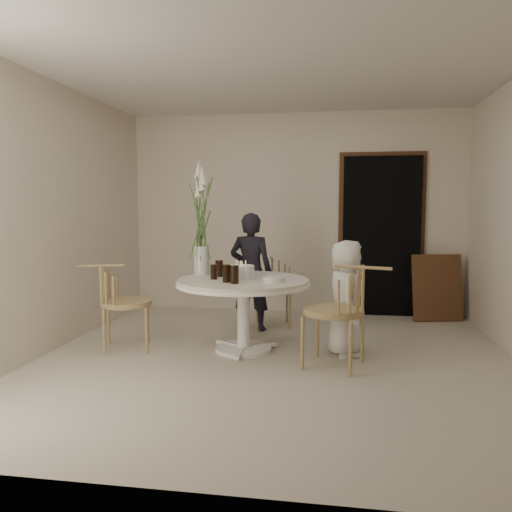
# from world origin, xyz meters

# --- Properties ---
(ground) EXTENTS (4.50, 4.50, 0.00)m
(ground) POSITION_xyz_m (0.00, 0.00, 0.00)
(ground) COLOR beige
(ground) RESTS_ON ground
(room_shell) EXTENTS (4.50, 4.50, 4.50)m
(room_shell) POSITION_xyz_m (0.00, 0.00, 1.62)
(room_shell) COLOR silver
(room_shell) RESTS_ON ground
(doorway) EXTENTS (1.00, 0.10, 2.10)m
(doorway) POSITION_xyz_m (1.15, 2.19, 1.05)
(doorway) COLOR black
(doorway) RESTS_ON ground
(door_trim) EXTENTS (1.12, 0.03, 2.22)m
(door_trim) POSITION_xyz_m (1.15, 2.23, 1.11)
(door_trim) COLOR brown
(door_trim) RESTS_ON ground
(table) EXTENTS (1.33, 1.33, 0.73)m
(table) POSITION_xyz_m (-0.35, 0.25, 0.62)
(table) COLOR white
(table) RESTS_ON ground
(picture_frame) EXTENTS (0.66, 0.32, 0.84)m
(picture_frame) POSITION_xyz_m (1.84, 1.95, 0.42)
(picture_frame) COLOR brown
(picture_frame) RESTS_ON ground
(chair_far) EXTENTS (0.50, 0.53, 0.81)m
(chair_far) POSITION_xyz_m (-0.20, 1.44, 0.53)
(chair_far) COLOR tan
(chair_far) RESTS_ON ground
(chair_right) EXTENTS (0.65, 0.62, 0.94)m
(chair_right) POSITION_xyz_m (0.67, -0.13, 0.61)
(chair_right) COLOR tan
(chair_right) RESTS_ON ground
(chair_left) EXTENTS (0.62, 0.60, 0.88)m
(chair_left) POSITION_xyz_m (-1.65, 0.09, 0.57)
(chair_left) COLOR tan
(chair_left) RESTS_ON ground
(girl) EXTENTS (0.53, 0.38, 1.38)m
(girl) POSITION_xyz_m (-0.42, 1.11, 0.69)
(girl) COLOR black
(girl) RESTS_ON ground
(boy) EXTENTS (0.41, 0.58, 1.13)m
(boy) POSITION_xyz_m (0.66, 0.28, 0.56)
(boy) COLOR silver
(boy) RESTS_ON ground
(birthday_cake) EXTENTS (0.27, 0.27, 0.18)m
(birthday_cake) POSITION_xyz_m (-0.38, 0.29, 0.79)
(birthday_cake) COLOR white
(birthday_cake) RESTS_ON table
(cola_tumbler_a) EXTENTS (0.09, 0.09, 0.17)m
(cola_tumbler_a) POSITION_xyz_m (-0.47, 0.02, 0.81)
(cola_tumbler_a) COLOR black
(cola_tumbler_a) RESTS_ON table
(cola_tumbler_b) EXTENTS (0.10, 0.10, 0.17)m
(cola_tumbler_b) POSITION_xyz_m (-0.38, -0.04, 0.82)
(cola_tumbler_b) COLOR black
(cola_tumbler_b) RESTS_ON table
(cola_tumbler_c) EXTENTS (0.08, 0.08, 0.15)m
(cola_tumbler_c) POSITION_xyz_m (-0.63, 0.19, 0.80)
(cola_tumbler_c) COLOR black
(cola_tumbler_c) RESTS_ON table
(cola_tumbler_d) EXTENTS (0.08, 0.08, 0.17)m
(cola_tumbler_d) POSITION_xyz_m (-0.63, 0.39, 0.81)
(cola_tumbler_d) COLOR black
(cola_tumbler_d) RESTS_ON table
(plate_stack) EXTENTS (0.24, 0.24, 0.05)m
(plate_stack) POSITION_xyz_m (-0.03, 0.10, 0.76)
(plate_stack) COLOR silver
(plate_stack) RESTS_ON table
(flower_vase) EXTENTS (0.16, 0.16, 1.20)m
(flower_vase) POSITION_xyz_m (-0.84, 0.50, 1.30)
(flower_vase) COLOR silver
(flower_vase) RESTS_ON table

